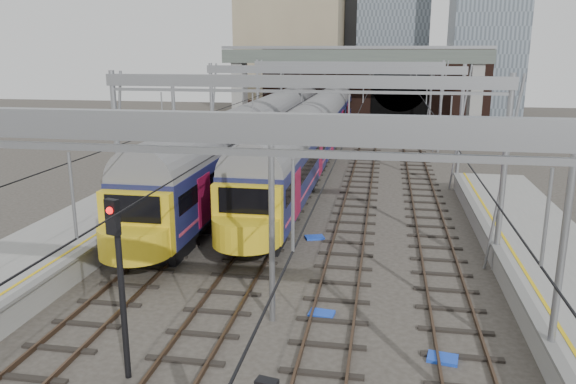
# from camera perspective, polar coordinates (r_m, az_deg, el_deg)

# --- Properties ---
(ground) EXTENTS (160.00, 160.00, 0.00)m
(ground) POSITION_cam_1_polar(r_m,az_deg,el_deg) (17.68, -2.92, -15.79)
(ground) COLOR #38332D
(ground) RESTS_ON ground
(platform_left) EXTENTS (4.32, 55.00, 1.12)m
(platform_left) POSITION_cam_1_polar(r_m,az_deg,el_deg) (23.62, -26.59, -7.89)
(platform_left) COLOR gray
(platform_left) RESTS_ON ground
(tracks) EXTENTS (14.40, 80.00, 0.22)m
(tracks) POSITION_cam_1_polar(r_m,az_deg,el_deg) (31.38, 3.09, -2.11)
(tracks) COLOR #4C3828
(tracks) RESTS_ON ground
(overhead_line) EXTENTS (16.80, 80.00, 8.00)m
(overhead_line) POSITION_cam_1_polar(r_m,az_deg,el_deg) (36.63, 4.46, 10.63)
(overhead_line) COLOR gray
(overhead_line) RESTS_ON ground
(retaining_wall) EXTENTS (28.00, 2.75, 9.00)m
(retaining_wall) POSITION_cam_1_polar(r_m,az_deg,el_deg) (67.03, 8.17, 10.23)
(retaining_wall) COLOR black
(retaining_wall) RESTS_ON ground
(overbridge) EXTENTS (28.00, 3.00, 9.25)m
(overbridge) POSITION_cam_1_polar(r_m,az_deg,el_deg) (61.03, 6.73, 12.66)
(overbridge) COLOR gray
(overbridge) RESTS_ON ground
(train_main) EXTENTS (3.05, 70.34, 5.16)m
(train_main) POSITION_cam_1_polar(r_m,az_deg,el_deg) (57.18, 4.32, 7.96)
(train_main) COLOR black
(train_main) RESTS_ON ground
(train_second) EXTENTS (3.06, 70.77, 5.18)m
(train_second) POSITION_cam_1_polar(r_m,az_deg,el_deg) (56.02, 0.04, 7.88)
(train_second) COLOR black
(train_second) RESTS_ON ground
(signal_near_left) EXTENTS (0.40, 0.48, 5.18)m
(signal_near_left) POSITION_cam_1_polar(r_m,az_deg,el_deg) (15.55, -16.80, -7.52)
(signal_near_left) COLOR black
(signal_near_left) RESTS_ON ground
(equip_cover_a) EXTENTS (0.92, 0.69, 0.10)m
(equip_cover_a) POSITION_cam_1_polar(r_m,az_deg,el_deg) (19.74, 3.44, -12.24)
(equip_cover_a) COLOR blue
(equip_cover_a) RESTS_ON ground
(equip_cover_b) EXTENTS (1.05, 0.89, 0.10)m
(equip_cover_b) POSITION_cam_1_polar(r_m,az_deg,el_deg) (27.20, 2.72, -4.63)
(equip_cover_b) COLOR blue
(equip_cover_b) RESTS_ON ground
(equip_cover_c) EXTENTS (0.96, 0.75, 0.10)m
(equip_cover_c) POSITION_cam_1_polar(r_m,az_deg,el_deg) (17.76, 15.43, -15.98)
(equip_cover_c) COLOR blue
(equip_cover_c) RESTS_ON ground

